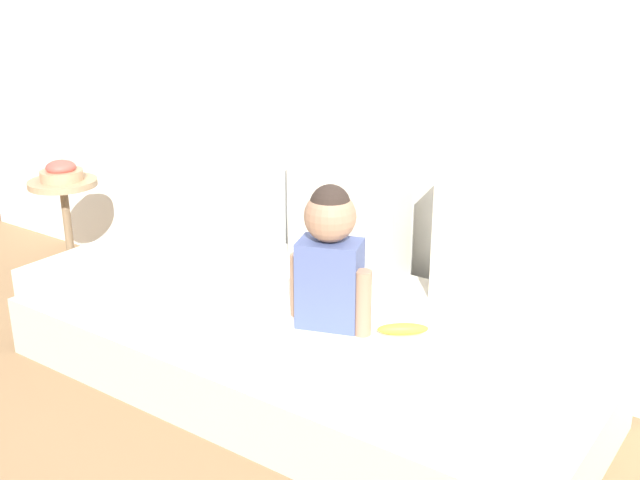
# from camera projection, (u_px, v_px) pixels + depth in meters

# --- Properties ---
(ground_plane) EXTENTS (12.00, 12.00, 0.00)m
(ground_plane) POSITION_uv_depth(u_px,v_px,m) (296.00, 387.00, 2.93)
(ground_plane) COLOR #93704C
(back_wall) EXTENTS (5.45, 0.10, 2.50)m
(back_wall) POSITION_uv_depth(u_px,v_px,m) (383.00, 41.00, 2.96)
(back_wall) COLOR white
(back_wall) RESTS_ON ground
(couch) EXTENTS (2.25, 0.91, 0.37)m
(couch) POSITION_uv_depth(u_px,v_px,m) (295.00, 344.00, 2.87)
(couch) COLOR beige
(couch) RESTS_ON ground
(throw_pillow_left) EXTENTS (0.50, 0.16, 0.58)m
(throw_pillow_left) POSITION_uv_depth(u_px,v_px,m) (216.00, 173.00, 3.36)
(throw_pillow_left) COLOR #B2BCC6
(throw_pillow_left) RESTS_ON couch
(throw_pillow_center) EXTENTS (0.48, 0.16, 0.54)m
(throw_pillow_center) POSITION_uv_depth(u_px,v_px,m) (348.00, 204.00, 2.99)
(throw_pillow_center) COLOR beige
(throw_pillow_center) RESTS_ON couch
(throw_pillow_right) EXTENTS (0.59, 0.16, 0.50)m
(throw_pillow_right) POSITION_uv_depth(u_px,v_px,m) (519.00, 244.00, 2.61)
(throw_pillow_right) COLOR beige
(throw_pillow_right) RESTS_ON couch
(toddler) EXTENTS (0.32, 0.20, 0.49)m
(toddler) POSITION_uv_depth(u_px,v_px,m) (330.00, 254.00, 2.51)
(toddler) COLOR #4C5B93
(toddler) RESTS_ON couch
(banana) EXTENTS (0.16, 0.14, 0.04)m
(banana) POSITION_uv_depth(u_px,v_px,m) (403.00, 329.00, 2.52)
(banana) COLOR yellow
(banana) RESTS_ON couch
(side_table) EXTENTS (0.33, 0.33, 0.54)m
(side_table) POSITION_uv_depth(u_px,v_px,m) (65.00, 206.00, 3.76)
(side_table) COLOR tan
(side_table) RESTS_ON ground
(fruit_bowl) EXTENTS (0.20, 0.20, 0.10)m
(fruit_bowl) POSITION_uv_depth(u_px,v_px,m) (61.00, 172.00, 3.71)
(fruit_bowl) COLOR tan
(fruit_bowl) RESTS_ON side_table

